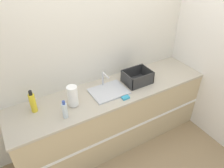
# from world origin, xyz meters

# --- Properties ---
(ground_plane) EXTENTS (12.00, 12.00, 0.00)m
(ground_plane) POSITION_xyz_m (0.00, 0.00, 0.00)
(ground_plane) COLOR #937A56
(wall_back) EXTENTS (4.97, 0.06, 2.60)m
(wall_back) POSITION_xyz_m (0.00, 0.65, 1.30)
(wall_back) COLOR beige
(wall_back) RESTS_ON ground_plane
(wall_right) EXTENTS (0.06, 2.62, 2.60)m
(wall_right) POSITION_xyz_m (1.32, 0.31, 1.30)
(wall_right) COLOR silver
(wall_right) RESTS_ON ground_plane
(counter_cabinet) EXTENTS (2.60, 0.64, 0.88)m
(counter_cabinet) POSITION_xyz_m (0.00, 0.31, 0.44)
(counter_cabinet) COLOR tan
(counter_cabinet) RESTS_ON ground_plane
(sink) EXTENTS (0.44, 0.34, 0.22)m
(sink) POSITION_xyz_m (-0.06, 0.30, 0.90)
(sink) COLOR silver
(sink) RESTS_ON counter_cabinet
(paper_towel_roll) EXTENTS (0.12, 0.12, 0.25)m
(paper_towel_roll) POSITION_xyz_m (-0.53, 0.28, 1.01)
(paper_towel_roll) COLOR #4C4C51
(paper_towel_roll) RESTS_ON counter_cabinet
(dish_rack) EXTENTS (0.34, 0.27, 0.17)m
(dish_rack) POSITION_xyz_m (0.37, 0.30, 0.94)
(dish_rack) COLOR #2D2D2D
(dish_rack) RESTS_ON counter_cabinet
(bottle_yellow) EXTENTS (0.07, 0.07, 0.27)m
(bottle_yellow) POSITION_xyz_m (-0.94, 0.40, 1.00)
(bottle_yellow) COLOR yellow
(bottle_yellow) RESTS_ON counter_cabinet
(bottle_clear) EXTENTS (0.06, 0.06, 0.21)m
(bottle_clear) POSITION_xyz_m (-0.68, 0.14, 0.97)
(bottle_clear) COLOR silver
(bottle_clear) RESTS_ON counter_cabinet
(sponge) EXTENTS (0.09, 0.06, 0.02)m
(sponge) POSITION_xyz_m (0.05, 0.09, 0.89)
(sponge) COLOR #3399BF
(sponge) RESTS_ON counter_cabinet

